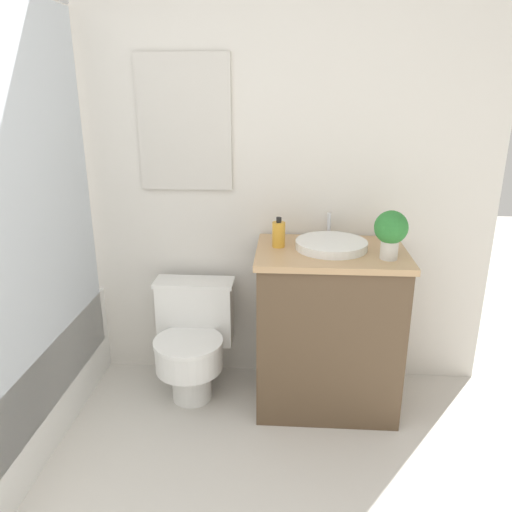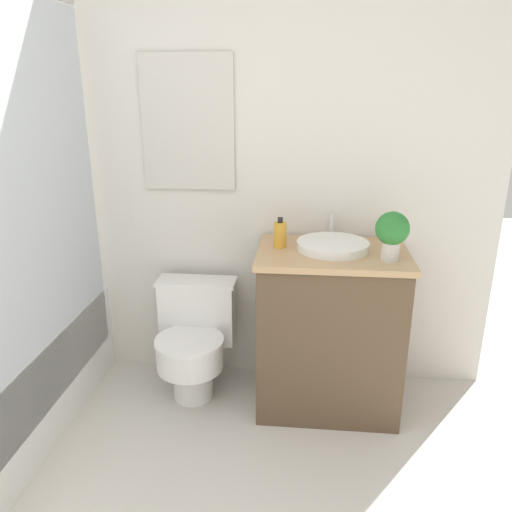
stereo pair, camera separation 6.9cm
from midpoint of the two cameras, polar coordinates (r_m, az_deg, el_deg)
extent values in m
cube|color=silver|center=(2.69, -8.77, 11.28)|extent=(3.24, 0.05, 2.50)
cube|color=beige|center=(2.64, -8.95, 14.75)|extent=(0.48, 0.02, 0.67)
cube|color=silver|center=(2.63, -8.97, 14.75)|extent=(0.45, 0.01, 0.64)
cube|color=silver|center=(2.21, -25.95, 3.37)|extent=(0.01, 1.34, 1.75)
cylinder|color=white|center=(2.77, -8.08, -13.91)|extent=(0.21, 0.21, 0.21)
cylinder|color=white|center=(2.64, -8.44, -11.23)|extent=(0.35, 0.35, 0.14)
cylinder|color=white|center=(2.61, -8.53, -9.71)|extent=(0.36, 0.36, 0.02)
cube|color=white|center=(2.77, -7.65, -6.45)|extent=(0.40, 0.16, 0.34)
cube|color=white|center=(2.70, -7.81, -3.01)|extent=(0.42, 0.17, 0.02)
cube|color=brown|center=(2.60, 7.38, -8.50)|extent=(0.70, 0.49, 0.81)
cube|color=tan|center=(2.44, 7.79, 0.35)|extent=(0.73, 0.52, 0.03)
cylinder|color=white|center=(2.44, 7.80, 1.28)|extent=(0.35, 0.35, 0.04)
cylinder|color=silver|center=(2.62, 7.57, 3.53)|extent=(0.02, 0.02, 0.13)
cylinder|color=gold|center=(2.44, 1.79, 2.47)|extent=(0.06, 0.06, 0.12)
cylinder|color=black|center=(2.42, 1.81, 4.16)|extent=(0.03, 0.03, 0.02)
cylinder|color=beige|center=(2.34, 14.16, 0.72)|extent=(0.08, 0.08, 0.09)
sphere|color=#2D7A33|center=(2.31, 14.37, 3.19)|extent=(0.15, 0.15, 0.15)
camera|label=1|loc=(0.03, -90.88, -0.30)|focal=35.00mm
camera|label=2|loc=(0.03, 89.12, 0.30)|focal=35.00mm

